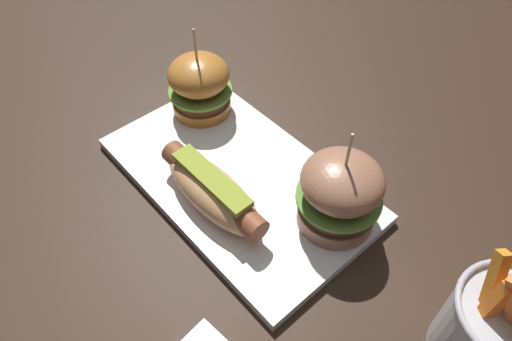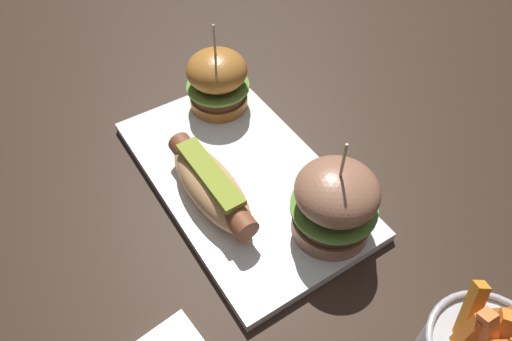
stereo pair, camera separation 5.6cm
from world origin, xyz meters
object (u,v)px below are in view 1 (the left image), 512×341
at_px(platter_main, 238,179).
at_px(hot_dog, 213,190).
at_px(fries_bucket, 498,333).
at_px(slider_left, 200,85).
at_px(slider_right, 340,193).

xyz_separation_m(platter_main, hot_dog, (0.02, -0.05, 0.03)).
height_order(platter_main, fries_bucket, fries_bucket).
distance_m(slider_left, slider_right, 0.26).
bearing_deg(hot_dog, slider_left, 147.37).
relative_size(hot_dog, slider_right, 1.19).
distance_m(platter_main, fries_bucket, 0.34).
bearing_deg(slider_right, hot_dog, -140.15).
bearing_deg(slider_right, slider_left, 179.72).
bearing_deg(slider_right, platter_main, -161.64).
distance_m(hot_dog, fries_bucket, 0.33).
relative_size(slider_right, fries_bucket, 0.97).
bearing_deg(slider_left, platter_main, -18.29).
bearing_deg(fries_bucket, platter_main, -174.07).
distance_m(platter_main, hot_dog, 0.06).
xyz_separation_m(hot_dog, fries_bucket, (0.31, 0.09, 0.01)).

